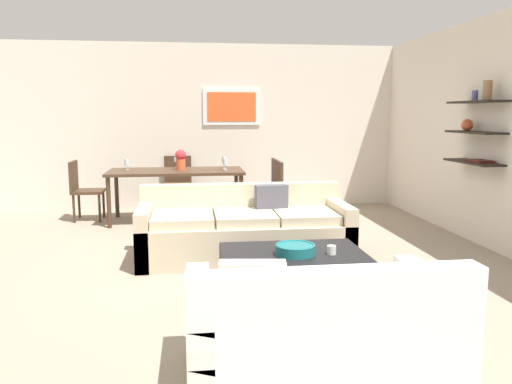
{
  "coord_description": "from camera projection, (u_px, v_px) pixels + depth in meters",
  "views": [
    {
      "loc": [
        -0.43,
        -5.06,
        1.57
      ],
      "look_at": [
        0.24,
        0.2,
        0.75
      ],
      "focal_mm": 35.85,
      "sensor_mm": 36.0,
      "label": 1
    }
  ],
  "objects": [
    {
      "name": "wine_glass_head",
      "position": [
        177.0,
        160.0,
        7.81
      ],
      "size": [
        0.08,
        0.08,
        0.16
      ],
      "color": "silver",
      "rests_on": "dining_table"
    },
    {
      "name": "sofa_beige",
      "position": [
        244.0,
        232.0,
        5.56
      ],
      "size": [
        2.25,
        0.9,
        0.78
      ],
      "color": "beige",
      "rests_on": "ground"
    },
    {
      "name": "ground_plane",
      "position": [
        236.0,
        267.0,
        5.26
      ],
      "size": [
        18.0,
        18.0,
        0.0
      ],
      "primitive_type": "plane",
      "color": "gray"
    },
    {
      "name": "right_wall_shelf_unit",
      "position": [
        486.0,
        132.0,
        6.02
      ],
      "size": [
        0.34,
        8.2,
        2.7
      ],
      "color": "silver",
      "rests_on": "ground"
    },
    {
      "name": "wine_glass_right_far",
      "position": [
        224.0,
        160.0,
        7.63
      ],
      "size": [
        0.07,
        0.07,
        0.18
      ],
      "color": "silver",
      "rests_on": "dining_table"
    },
    {
      "name": "dining_table",
      "position": [
        176.0,
        175.0,
        7.46
      ],
      "size": [
        1.95,
        0.9,
        0.75
      ],
      "color": "#422D1E",
      "rests_on": "ground"
    },
    {
      "name": "dining_chair_head",
      "position": [
        178.0,
        179.0,
        8.33
      ],
      "size": [
        0.44,
        0.44,
        0.88
      ],
      "color": "#422D1E",
      "rests_on": "ground"
    },
    {
      "name": "back_wall_unit",
      "position": [
        234.0,
        126.0,
        8.55
      ],
      "size": [
        8.4,
        0.09,
        2.7
      ],
      "color": "silver",
      "rests_on": "ground"
    },
    {
      "name": "wine_glass_right_near",
      "position": [
        225.0,
        162.0,
        7.41
      ],
      "size": [
        0.07,
        0.07,
        0.17
      ],
      "color": "silver",
      "rests_on": "dining_table"
    },
    {
      "name": "dining_chair_right_far",
      "position": [
        268.0,
        183.0,
        7.86
      ],
      "size": [
        0.44,
        0.44,
        0.88
      ],
      "color": "#422D1E",
      "rests_on": "ground"
    },
    {
      "name": "centerpiece_vase",
      "position": [
        181.0,
        159.0,
        7.47
      ],
      "size": [
        0.16,
        0.16,
        0.3
      ],
      "color": "#D85933",
      "rests_on": "dining_table"
    },
    {
      "name": "candle_jar",
      "position": [
        331.0,
        250.0,
        4.35
      ],
      "size": [
        0.08,
        0.08,
        0.07
      ],
      "primitive_type": "cylinder",
      "color": "silver",
      "rests_on": "coffee_table"
    },
    {
      "name": "decorative_bowl",
      "position": [
        295.0,
        249.0,
        4.34
      ],
      "size": [
        0.34,
        0.34,
        0.09
      ],
      "color": "#19666B",
      "rests_on": "coffee_table"
    },
    {
      "name": "dining_chair_right_near",
      "position": [
        272.0,
        187.0,
        7.46
      ],
      "size": [
        0.44,
        0.44,
        0.88
      ],
      "color": "#422D1E",
      "rests_on": "ground"
    },
    {
      "name": "dining_chair_left_far",
      "position": [
        82.0,
        186.0,
        7.51
      ],
      "size": [
        0.44,
        0.44,
        0.88
      ],
      "color": "#422D1E",
      "rests_on": "ground"
    },
    {
      "name": "coffee_table",
      "position": [
        294.0,
        275.0,
        4.38
      ],
      "size": [
        1.23,
        0.96,
        0.38
      ],
      "color": "black",
      "rests_on": "ground"
    },
    {
      "name": "loveseat_white",
      "position": [
        319.0,
        332.0,
        3.01
      ],
      "size": [
        1.55,
        0.9,
        0.78
      ],
      "color": "white",
      "rests_on": "ground"
    },
    {
      "name": "wine_glass_left_far",
      "position": [
        127.0,
        163.0,
        7.45
      ],
      "size": [
        0.07,
        0.07,
        0.16
      ],
      "color": "silver",
      "rests_on": "dining_table"
    }
  ]
}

